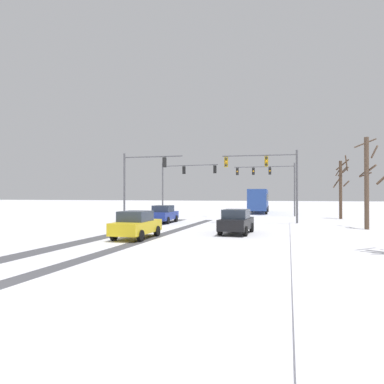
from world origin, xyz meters
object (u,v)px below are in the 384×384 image
(traffic_signal_far_right, at_px, (270,177))
(car_yellow_cab_third, at_px, (136,225))
(traffic_signal_far_left, at_px, (181,177))
(traffic_signal_near_left, at_px, (140,175))
(traffic_signal_near_right, at_px, (270,171))
(bare_tree_sidewalk_mid, at_px, (367,181))
(bus_oncoming, at_px, (259,199))
(car_black_second, at_px, (236,221))
(bare_tree_sidewalk_far, at_px, (341,186))
(car_blue_lead, at_px, (164,214))

(traffic_signal_far_right, relative_size, car_yellow_cab_third, 1.79)
(traffic_signal_far_right, height_order, traffic_signal_far_left, same)
(traffic_signal_near_left, bearing_deg, traffic_signal_near_right, 8.41)
(traffic_signal_far_left, bearing_deg, bare_tree_sidewalk_mid, -30.45)
(traffic_signal_near_right, relative_size, bus_oncoming, 0.59)
(car_black_second, relative_size, bus_oncoming, 0.38)
(bus_oncoming, bearing_deg, traffic_signal_near_right, -82.30)
(traffic_signal_near_right, bearing_deg, traffic_signal_near_left, -171.59)
(traffic_signal_near_left, relative_size, bare_tree_sidewalk_mid, 0.94)
(car_black_second, bearing_deg, car_yellow_cab_third, -143.03)
(traffic_signal_near_left, distance_m, bare_tree_sidewalk_far, 21.52)
(traffic_signal_near_right, height_order, car_yellow_cab_third, traffic_signal_near_right)
(car_black_second, relative_size, car_yellow_cab_third, 1.01)
(bare_tree_sidewalk_mid, bearing_deg, traffic_signal_far_right, 118.30)
(traffic_signal_far_left, xyz_separation_m, traffic_signal_near_right, (10.78, -8.02, -0.02))
(traffic_signal_near_right, bearing_deg, car_black_second, -102.18)
(car_yellow_cab_third, distance_m, bare_tree_sidewalk_mid, 17.47)
(car_black_second, bearing_deg, bare_tree_sidewalk_mid, 31.89)
(traffic_signal_far_right, relative_size, car_black_second, 1.77)
(traffic_signal_far_right, relative_size, car_blue_lead, 1.78)
(traffic_signal_far_left, xyz_separation_m, bare_tree_sidewalk_far, (17.79, 0.85, -1.14))
(traffic_signal_near_right, bearing_deg, traffic_signal_far_left, 143.36)
(car_yellow_cab_third, distance_m, bare_tree_sidewalk_far, 25.48)
(car_blue_lead, xyz_separation_m, bus_oncoming, (6.90, 20.74, 1.18))
(bare_tree_sidewalk_mid, relative_size, bare_tree_sidewalk_far, 1.02)
(bus_oncoming, bearing_deg, traffic_signal_far_right, -75.17)
(traffic_signal_far_right, bearing_deg, car_black_second, -93.03)
(traffic_signal_near_right, distance_m, car_blue_lead, 10.36)
(traffic_signal_near_right, height_order, bare_tree_sidewalk_far, bare_tree_sidewalk_far)
(traffic_signal_far_right, distance_m, traffic_signal_near_right, 12.14)
(car_yellow_cab_third, relative_size, bare_tree_sidewalk_far, 0.61)
(car_black_second, bearing_deg, car_blue_lead, 138.51)
(traffic_signal_far_left, distance_m, bare_tree_sidewalk_far, 17.85)
(traffic_signal_near_left, xyz_separation_m, traffic_signal_far_right, (11.02, 13.85, 0.43))
(car_blue_lead, height_order, car_black_second, same)
(traffic_signal_far_right, height_order, car_yellow_cab_third, traffic_signal_far_right)
(traffic_signal_far_right, bearing_deg, bus_oncoming, 104.83)
(traffic_signal_near_right, relative_size, car_blue_lead, 1.58)
(traffic_signal_far_left, height_order, traffic_signal_near_right, same)
(traffic_signal_far_right, height_order, traffic_signal_near_right, same)
(traffic_signal_near_left, xyz_separation_m, traffic_signal_far_left, (0.93, 9.75, 0.28))
(traffic_signal_near_left, bearing_deg, car_black_second, -32.83)
(car_blue_lead, bearing_deg, traffic_signal_near_left, -168.01)
(traffic_signal_near_left, height_order, traffic_signal_far_left, same)
(bare_tree_sidewalk_far, bearing_deg, car_black_second, -117.27)
(traffic_signal_far_right, bearing_deg, bare_tree_sidewalk_mid, -61.70)
(traffic_signal_far_right, xyz_separation_m, car_blue_lead, (-8.85, -13.39, -4.02))
(traffic_signal_near_left, height_order, bus_oncoming, traffic_signal_near_left)
(traffic_signal_near_left, xyz_separation_m, bare_tree_sidewalk_far, (18.72, 10.60, -0.86))
(traffic_signal_far_right, relative_size, traffic_signal_near_right, 1.13)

